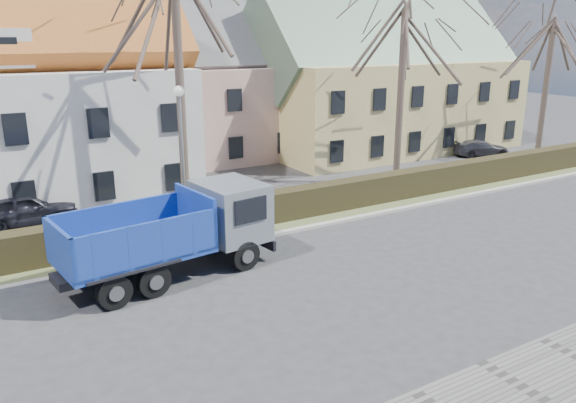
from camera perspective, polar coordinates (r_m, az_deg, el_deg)
ground at (r=18.87m, az=5.01°, el=-7.68°), size 120.00×120.00×0.00m
curb_far at (r=22.45m, az=-1.85°, el=-3.42°), size 80.00×0.30×0.12m
grass_strip at (r=23.79m, az=-3.72°, el=-2.31°), size 80.00×3.00×0.10m
hedge at (r=23.43m, az=-3.53°, el=-1.06°), size 60.00×0.90×1.30m
building_pink at (r=36.92m, az=-8.20°, el=10.59°), size 10.80×8.80×8.00m
building_yellow at (r=40.64m, az=9.63°, el=11.41°), size 18.80×10.80×8.50m
tree_1 at (r=23.88m, az=-11.00°, el=12.89°), size 9.20×9.20×12.65m
tree_2 at (r=30.22m, az=11.45°, el=12.01°), size 8.00×8.00×11.00m
tree_3 at (r=39.28m, az=24.83°, el=11.41°), size 7.60×7.60×10.45m
dump_truck at (r=18.69m, az=-12.77°, el=-3.45°), size 7.60×3.62×2.93m
streetlight at (r=22.72m, az=-10.66°, el=4.19°), size 0.46×0.46×5.94m
cart_frame at (r=19.70m, az=-18.99°, el=-6.41°), size 0.81×0.54×0.69m
parked_car_a at (r=26.12m, az=-25.15°, el=-0.66°), size 4.14×1.68×1.41m
parked_car_b at (r=39.53m, az=19.03°, el=5.16°), size 3.96×2.80×1.06m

